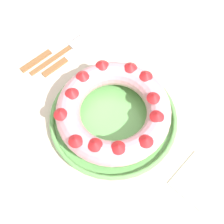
{
  "coord_description": "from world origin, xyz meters",
  "views": [
    {
      "loc": [
        0.27,
        -0.25,
        1.48
      ],
      "look_at": [
        0.01,
        -0.0,
        0.8
      ],
      "focal_mm": 50.0,
      "sensor_mm": 36.0,
      "label": 1
    }
  ],
  "objects_px": {
    "napkin": "(209,189)",
    "cake_knife": "(65,60)",
    "serving_knife": "(49,52)",
    "fork": "(63,52)",
    "serving_dish": "(112,120)",
    "bundt_cake": "(112,112)"
  },
  "relations": [
    {
      "from": "bundt_cake",
      "to": "cake_knife",
      "type": "distance_m",
      "value": 0.25
    },
    {
      "from": "cake_knife",
      "to": "serving_dish",
      "type": "bearing_deg",
      "value": -9.86
    },
    {
      "from": "serving_dish",
      "to": "bundt_cake",
      "type": "distance_m",
      "value": 0.05
    },
    {
      "from": "serving_dish",
      "to": "napkin",
      "type": "relative_size",
      "value": 2.05
    },
    {
      "from": "cake_knife",
      "to": "napkin",
      "type": "relative_size",
      "value": 1.16
    },
    {
      "from": "bundt_cake",
      "to": "serving_knife",
      "type": "bearing_deg",
      "value": 176.2
    },
    {
      "from": "fork",
      "to": "napkin",
      "type": "bearing_deg",
      "value": 2.6
    },
    {
      "from": "bundt_cake",
      "to": "fork",
      "type": "bearing_deg",
      "value": 169.2
    },
    {
      "from": "serving_dish",
      "to": "napkin",
      "type": "xyz_separation_m",
      "value": [
        0.29,
        0.05,
        -0.01
      ]
    },
    {
      "from": "serving_dish",
      "to": "fork",
      "type": "relative_size",
      "value": 1.64
    },
    {
      "from": "serving_dish",
      "to": "serving_knife",
      "type": "distance_m",
      "value": 0.3
    },
    {
      "from": "serving_dish",
      "to": "cake_knife",
      "type": "distance_m",
      "value": 0.24
    },
    {
      "from": "serving_dish",
      "to": "cake_knife",
      "type": "height_order",
      "value": "serving_dish"
    },
    {
      "from": "serving_dish",
      "to": "cake_knife",
      "type": "bearing_deg",
      "value": 171.2
    },
    {
      "from": "napkin",
      "to": "cake_knife",
      "type": "bearing_deg",
      "value": -178.96
    },
    {
      "from": "serving_knife",
      "to": "napkin",
      "type": "relative_size",
      "value": 1.43
    },
    {
      "from": "serving_knife",
      "to": "bundt_cake",
      "type": "bearing_deg",
      "value": -9.42
    },
    {
      "from": "serving_dish",
      "to": "fork",
      "type": "distance_m",
      "value": 0.27
    },
    {
      "from": "bundt_cake",
      "to": "fork",
      "type": "relative_size",
      "value": 1.44
    },
    {
      "from": "serving_knife",
      "to": "cake_knife",
      "type": "distance_m",
      "value": 0.06
    },
    {
      "from": "cake_knife",
      "to": "napkin",
      "type": "xyz_separation_m",
      "value": [
        0.53,
        0.01,
        -0.0
      ]
    },
    {
      "from": "cake_knife",
      "to": "napkin",
      "type": "height_order",
      "value": "cake_knife"
    }
  ]
}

